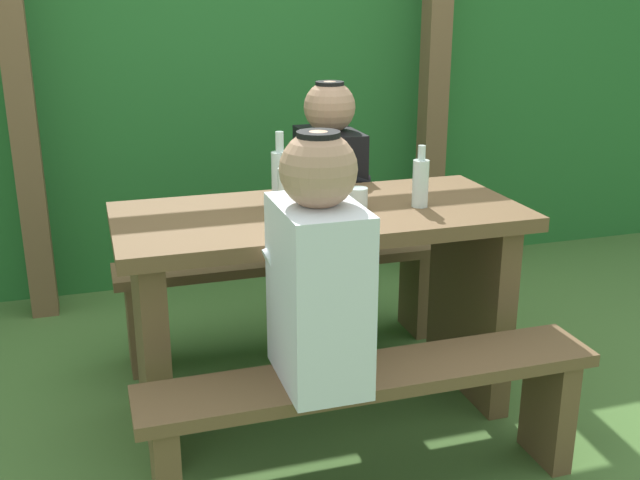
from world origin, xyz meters
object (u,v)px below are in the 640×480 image
Objects in this scene: bench_near at (372,405)px; bottle_center at (280,176)px; bench_far at (283,282)px; person_white_shirt at (318,270)px; bottle_right at (421,182)px; person_black_coat at (330,176)px; drinking_glass at (358,199)px; bottle_left at (287,191)px; picnic_table at (320,278)px.

bench_near is 5.39× the size of bottle_center.
person_white_shirt is (-0.17, -1.06, 0.45)m from bench_far.
bottle_right is (0.51, 0.46, 0.10)m from person_white_shirt.
person_black_coat is 9.58× the size of drinking_glass.
bottle_right is at bearing -76.80° from person_black_coat.
person_white_shirt reaches higher than bottle_right.
person_black_coat is 0.69m from bottle_left.
bottle_right reaches higher than drinking_glass.
bench_near is at bearing -73.64° from bottle_left.
bottle_right is (0.22, -0.03, 0.05)m from drinking_glass.
bottle_center reaches higher than bottle_left.
bench_near is 0.80m from bottle_right.
bottle_right reaches higher than picnic_table.
bottle_left is at bearing -119.90° from person_black_coat.
person_white_shirt is 1.00× the size of person_black_coat.
person_black_coat is (0.21, 0.53, 0.24)m from picnic_table.
bottle_left reaches higher than bench_near.
person_black_coat is at bearing 103.20° from bottle_right.
bottle_left is 1.02× the size of bottle_right.
bench_far is 1.95× the size of person_black_coat.
person_black_coat reaches higher than bench_near.
bottle_center is at bearing 100.34° from bench_near.
picnic_table is at bearing 26.40° from bottle_left.
bottle_center is (-0.11, 0.10, 0.36)m from picnic_table.
bench_near is 6.34× the size of bottle_left.
bottle_center is (-0.32, -0.43, 0.12)m from person_black_coat.
drinking_glass is 0.35× the size of bottle_right.
picnic_table is 1.95× the size of person_black_coat.
bottle_center is (-0.46, 0.16, 0.02)m from bottle_right.
bottle_center is (-0.24, 0.13, 0.07)m from drinking_glass.
bottle_left is at bearing 106.36° from bench_near.
picnic_table is 0.38m from bottle_left.
bench_near is at bearing -104.31° from drinking_glass.
bottle_left reaches higher than bench_far.
person_white_shirt is at bearing 178.88° from bench_near.
person_black_coat is at bearing -0.92° from bench_far.
picnic_table is 6.34× the size of bottle_left.
bottle_right is at bearing 0.40° from bottle_left.
person_white_shirt reaches higher than bench_near.
bottle_center is at bearing -126.77° from person_black_coat.
person_black_coat reaches higher than bottle_right.
bottle_left is at bearing -97.31° from bottle_center.
bench_far is 0.88m from bottle_right.
person_white_shirt reaches higher than bottle_center.
picnic_table reaches higher than bench_near.
bottle_center is at bearing -104.86° from bench_far.
bench_far is 6.49× the size of bottle_right.
person_black_coat reaches higher than bottle_left.
bench_far is at bearing 90.00° from picnic_table.
person_black_coat is at bearing 70.38° from person_white_shirt.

